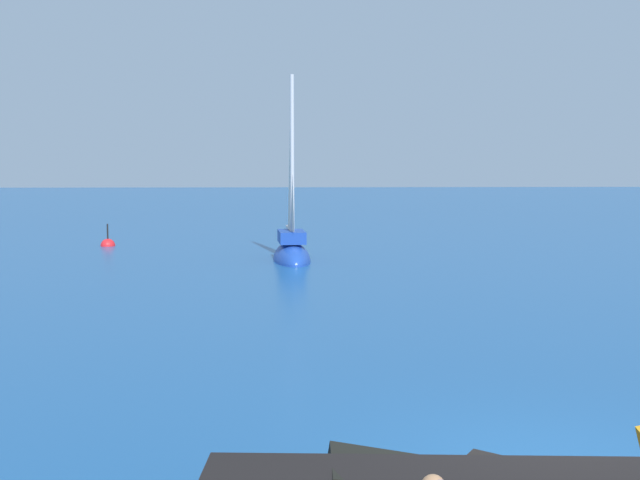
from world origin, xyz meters
name	(u,v)px	position (x,y,z in m)	size (l,w,h in m)	color
ground_plane	(548,468)	(0.00, 0.00, 0.00)	(160.00, 160.00, 0.00)	navy
sailboat_near	(292,250)	(-2.96, 19.37, 0.36)	(1.50, 3.66, 6.68)	#193D99
marker_buoy	(108,246)	(-10.02, 24.14, 0.01)	(0.56, 0.56, 1.13)	red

